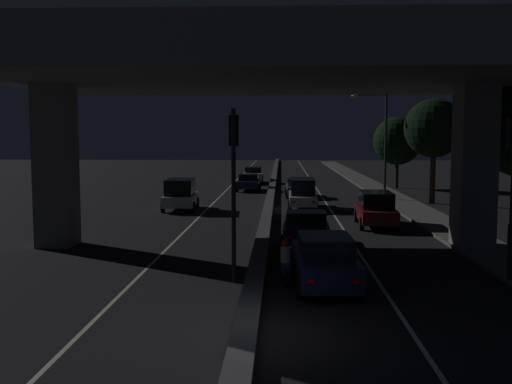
{
  "coord_description": "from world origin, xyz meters",
  "views": [
    {
      "loc": [
        0.79,
        -13.42,
        4.57
      ],
      "look_at": [
        -0.88,
        25.76,
        0.89
      ],
      "focal_mm": 42.0,
      "sensor_mm": 36.0,
      "label": 1
    }
  ],
  "objects_px": {
    "car_dark_blue_second": "(306,228)",
    "pedestrian_on_sidewalk": "(512,244)",
    "car_dark_red_third": "(376,208)",
    "car_white_third_oncoming": "(253,175)",
    "traffic_light_right_of_median": "(512,168)",
    "motorcycle_blue_filtering_near": "(286,264)",
    "car_white_fourth": "(302,193)",
    "car_white_lead_oncoming": "(180,194)",
    "street_lamp": "(380,136)",
    "car_grey_fifth": "(298,187)",
    "traffic_light_left_of_median": "(234,165)",
    "car_dark_blue_lead": "(325,260)",
    "car_dark_blue_second_oncoming": "(249,182)"
  },
  "relations": [
    {
      "from": "car_dark_blue_second",
      "to": "pedestrian_on_sidewalk",
      "type": "xyz_separation_m",
      "value": [
        6.52,
        -4.99,
        0.3
      ]
    },
    {
      "from": "car_dark_red_third",
      "to": "car_white_third_oncoming",
      "type": "distance_m",
      "value": 28.64
    },
    {
      "from": "traffic_light_right_of_median",
      "to": "motorcycle_blue_filtering_near",
      "type": "bearing_deg",
      "value": -178.81
    },
    {
      "from": "car_white_fourth",
      "to": "car_white_lead_oncoming",
      "type": "relative_size",
      "value": 1.17
    },
    {
      "from": "pedestrian_on_sidewalk",
      "to": "car_white_lead_oncoming",
      "type": "bearing_deg",
      "value": 129.35
    },
    {
      "from": "street_lamp",
      "to": "car_dark_red_third",
      "type": "distance_m",
      "value": 12.76
    },
    {
      "from": "car_dark_blue_second",
      "to": "car_white_lead_oncoming",
      "type": "bearing_deg",
      "value": 33.41
    },
    {
      "from": "car_white_third_oncoming",
      "to": "car_white_lead_oncoming",
      "type": "bearing_deg",
      "value": -10.82
    },
    {
      "from": "street_lamp",
      "to": "motorcycle_blue_filtering_near",
      "type": "xyz_separation_m",
      "value": [
        -6.78,
        -24.05,
        -3.94
      ]
    },
    {
      "from": "car_dark_red_third",
      "to": "traffic_light_right_of_median",
      "type": "bearing_deg",
      "value": -167.47
    },
    {
      "from": "car_grey_fifth",
      "to": "street_lamp",
      "type": "bearing_deg",
      "value": -114.02
    },
    {
      "from": "traffic_light_right_of_median",
      "to": "car_grey_fifth",
      "type": "height_order",
      "value": "traffic_light_right_of_median"
    },
    {
      "from": "traffic_light_left_of_median",
      "to": "car_white_third_oncoming",
      "type": "bearing_deg",
      "value": 91.83
    },
    {
      "from": "traffic_light_right_of_median",
      "to": "car_dark_blue_lead",
      "type": "bearing_deg",
      "value": -174.26
    },
    {
      "from": "street_lamp",
      "to": "motorcycle_blue_filtering_near",
      "type": "bearing_deg",
      "value": -105.74
    },
    {
      "from": "traffic_light_left_of_median",
      "to": "pedestrian_on_sidewalk",
      "type": "bearing_deg",
      "value": 7.39
    },
    {
      "from": "traffic_light_left_of_median",
      "to": "car_dark_blue_lead",
      "type": "distance_m",
      "value": 4.04
    },
    {
      "from": "car_white_lead_oncoming",
      "to": "motorcycle_blue_filtering_near",
      "type": "xyz_separation_m",
      "value": [
        6.36,
        -18.11,
        -0.42
      ]
    },
    {
      "from": "car_white_lead_oncoming",
      "to": "car_dark_blue_second_oncoming",
      "type": "height_order",
      "value": "car_white_lead_oncoming"
    },
    {
      "from": "car_dark_blue_second_oncoming",
      "to": "car_grey_fifth",
      "type": "bearing_deg",
      "value": 39.37
    },
    {
      "from": "street_lamp",
      "to": "car_grey_fifth",
      "type": "relative_size",
      "value": 1.78
    },
    {
      "from": "car_dark_blue_second",
      "to": "car_white_fourth",
      "type": "xyz_separation_m",
      "value": [
        0.3,
        13.08,
        0.25
      ]
    },
    {
      "from": "traffic_light_right_of_median",
      "to": "car_dark_red_third",
      "type": "relative_size",
      "value": 1.18
    },
    {
      "from": "car_white_third_oncoming",
      "to": "motorcycle_blue_filtering_near",
      "type": "relative_size",
      "value": 2.71
    },
    {
      "from": "car_white_third_oncoming",
      "to": "motorcycle_blue_filtering_near",
      "type": "distance_m",
      "value": 39.75
    },
    {
      "from": "street_lamp",
      "to": "car_white_third_oncoming",
      "type": "height_order",
      "value": "street_lamp"
    },
    {
      "from": "traffic_light_left_of_median",
      "to": "car_dark_blue_second_oncoming",
      "type": "height_order",
      "value": "traffic_light_left_of_median"
    },
    {
      "from": "car_white_fourth",
      "to": "motorcycle_blue_filtering_near",
      "type": "relative_size",
      "value": 2.65
    },
    {
      "from": "car_dark_red_third",
      "to": "car_dark_blue_second_oncoming",
      "type": "bearing_deg",
      "value": 23.1
    },
    {
      "from": "car_dark_red_third",
      "to": "car_white_lead_oncoming",
      "type": "xyz_separation_m",
      "value": [
        -11.01,
        6.11,
        0.11
      ]
    },
    {
      "from": "traffic_light_right_of_median",
      "to": "car_dark_blue_second_oncoming",
      "type": "xyz_separation_m",
      "value": [
        -9.75,
        31.27,
        -2.88
      ]
    },
    {
      "from": "traffic_light_right_of_median",
      "to": "pedestrian_on_sidewalk",
      "type": "xyz_separation_m",
      "value": [
        0.54,
        1.17,
        -2.56
      ]
    },
    {
      "from": "car_white_fourth",
      "to": "car_white_third_oncoming",
      "type": "distance_m",
      "value": 20.65
    },
    {
      "from": "car_white_fourth",
      "to": "pedestrian_on_sidewalk",
      "type": "xyz_separation_m",
      "value": [
        6.23,
        -18.08,
        0.05
      ]
    },
    {
      "from": "car_grey_fifth",
      "to": "car_white_fourth",
      "type": "bearing_deg",
      "value": 179.58
    },
    {
      "from": "car_dark_blue_second",
      "to": "car_white_lead_oncoming",
      "type": "relative_size",
      "value": 0.99
    },
    {
      "from": "traffic_light_right_of_median",
      "to": "car_dark_blue_second",
      "type": "bearing_deg",
      "value": 134.17
    },
    {
      "from": "car_dark_red_third",
      "to": "traffic_light_left_of_median",
      "type": "bearing_deg",
      "value": 154.03
    },
    {
      "from": "car_grey_fifth",
      "to": "car_dark_blue_second_oncoming",
      "type": "xyz_separation_m",
      "value": [
        -3.96,
        4.98,
        -0.0
      ]
    },
    {
      "from": "street_lamp",
      "to": "car_white_third_oncoming",
      "type": "distance_m",
      "value": 18.72
    },
    {
      "from": "car_dark_blue_second_oncoming",
      "to": "street_lamp",
      "type": "bearing_deg",
      "value": 53.48
    },
    {
      "from": "car_dark_blue_lead",
      "to": "car_white_third_oncoming",
      "type": "relative_size",
      "value": 0.96
    },
    {
      "from": "car_dark_blue_lead",
      "to": "car_grey_fifth",
      "type": "bearing_deg",
      "value": -1.94
    },
    {
      "from": "car_grey_fifth",
      "to": "car_dark_blue_second_oncoming",
      "type": "distance_m",
      "value": 6.36
    },
    {
      "from": "car_dark_blue_second",
      "to": "car_white_fourth",
      "type": "distance_m",
      "value": 13.09
    },
    {
      "from": "street_lamp",
      "to": "car_grey_fifth",
      "type": "xyz_separation_m",
      "value": [
        -5.69,
        2.39,
        -3.81
      ]
    },
    {
      "from": "car_white_lead_oncoming",
      "to": "car_dark_blue_second_oncoming",
      "type": "relative_size",
      "value": 1.02
    },
    {
      "from": "traffic_light_left_of_median",
      "to": "car_dark_blue_lead",
      "type": "bearing_deg",
      "value": -11.57
    },
    {
      "from": "traffic_light_left_of_median",
      "to": "traffic_light_right_of_median",
      "type": "xyz_separation_m",
      "value": [
        8.5,
        0.0,
        -0.07
      ]
    },
    {
      "from": "car_white_fourth",
      "to": "car_white_third_oncoming",
      "type": "height_order",
      "value": "car_white_fourth"
    }
  ]
}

